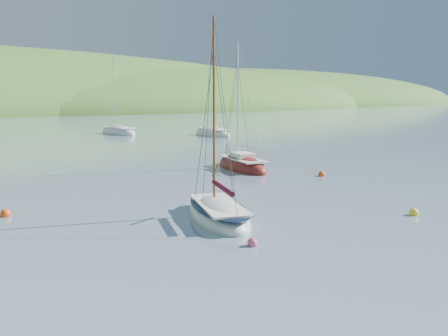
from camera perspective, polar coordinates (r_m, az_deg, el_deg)
ground at (r=21.12m, az=14.69°, el=-7.41°), size 700.00×700.00×0.00m
daysailer_white at (r=22.98m, az=-0.64°, el=-5.27°), size 4.77×6.79×9.83m
sloop_red at (r=38.15m, az=2.08°, el=0.19°), size 4.34×7.39×10.34m
distant_sloop_b at (r=73.65m, az=-11.99°, el=3.97°), size 2.95×8.36×11.93m
distant_sloop_d at (r=69.55m, az=-1.33°, el=3.90°), size 3.93×8.35×11.46m
mooring_buoys at (r=25.97m, az=2.23°, el=-3.91°), size 21.05×12.53×0.49m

